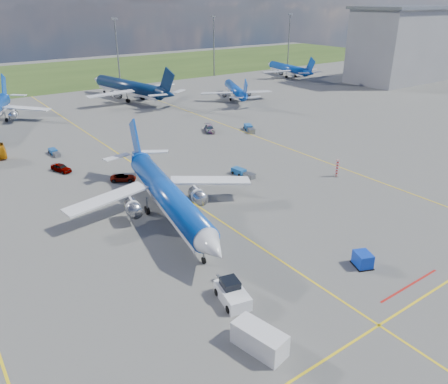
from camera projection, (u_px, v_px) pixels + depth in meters
ground at (248, 239)px, 56.13m from camera, size 400.00×400.00×0.00m
grass_strip at (5, 79)px, 167.69m from camera, size 400.00×80.00×0.01m
taxiway_lines at (151, 174)px, 76.82m from camera, size 60.25×160.00×0.02m
floodlight_masts at (58, 53)px, 138.17m from camera, size 202.20×0.50×22.70m
terminal_building at (404, 44)px, 159.25m from camera, size 42.00×22.00×26.00m
warning_post at (337, 168)px, 75.29m from camera, size 0.50×0.50×3.00m
bg_jet_n at (130, 100)px, 133.52m from camera, size 39.85×48.02×11.21m
bg_jet_ne at (235, 99)px, 134.61m from camera, size 34.12×37.62×8.02m
bg_jet_ene at (288, 77)px, 173.27m from camera, size 31.53×38.02×8.88m
main_airliner at (169, 218)px, 61.59m from camera, size 35.95×43.29×10.10m
pushback_tug at (232, 293)px, 44.37m from camera, size 3.27×6.45×2.14m
uld_container at (363, 259)px, 50.12m from camera, size 2.39×2.62×1.70m
service_van at (259, 339)px, 38.05m from camera, size 3.15×5.29×2.18m
service_car_a at (61, 168)px, 77.72m from camera, size 3.12×4.57×1.44m
service_car_b at (123, 178)px, 73.76m from camera, size 4.68×3.88×1.19m
service_car_c at (209, 129)px, 101.00m from camera, size 4.13×5.47×1.48m
baggage_tug_w at (242, 173)px, 76.05m from camera, size 1.97×4.94×1.08m
baggage_tug_c at (54, 152)px, 86.25m from camera, size 1.28×4.39×0.98m
baggage_tug_e at (249, 128)px, 101.91m from camera, size 3.55×5.53×1.22m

